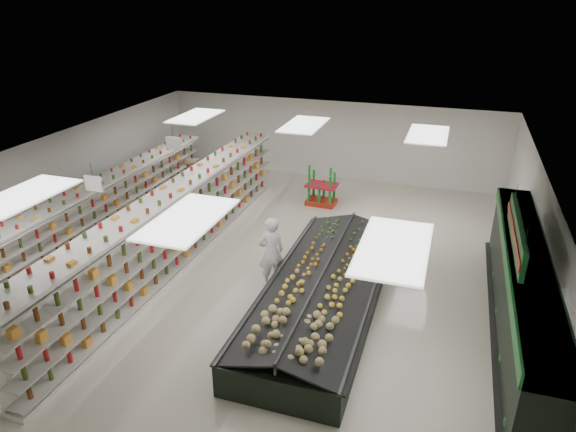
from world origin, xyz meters
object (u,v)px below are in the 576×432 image
(gondola_center, at_px, (176,229))
(soda_endcap, at_px, (322,187))
(gondola_left, at_px, (112,207))
(shopper_main, at_px, (271,252))
(produce_island, at_px, (324,290))
(shopper_background, at_px, (193,183))

(gondola_center, relative_size, soda_endcap, 9.05)
(gondola_left, distance_m, soda_endcap, 7.29)
(soda_endcap, xyz_separation_m, shopper_main, (0.17, -5.87, 0.30))
(gondola_left, xyz_separation_m, shopper_main, (6.02, -1.54, 0.13))
(produce_island, relative_size, shopper_background, 4.00)
(produce_island, height_order, shopper_main, shopper_main)
(shopper_main, relative_size, shopper_background, 1.08)
(gondola_left, distance_m, shopper_background, 3.07)
(soda_endcap, bearing_deg, gondola_left, -143.44)
(gondola_center, bearing_deg, soda_endcap, 62.90)
(gondola_left, relative_size, shopper_background, 5.84)
(gondola_center, bearing_deg, produce_island, -11.86)
(shopper_background, bearing_deg, soda_endcap, -44.23)
(soda_endcap, height_order, shopper_background, shopper_background)
(gondola_left, xyz_separation_m, shopper_background, (1.54, 2.66, 0.06))
(gondola_center, distance_m, produce_island, 4.77)
(gondola_center, xyz_separation_m, produce_island, (4.63, -1.02, -0.52))
(gondola_left, bearing_deg, soda_endcap, 36.91)
(gondola_center, relative_size, shopper_main, 6.51)
(soda_endcap, bearing_deg, produce_island, -74.81)
(shopper_main, bearing_deg, gondola_center, -47.31)
(shopper_background, bearing_deg, shopper_main, -108.60)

